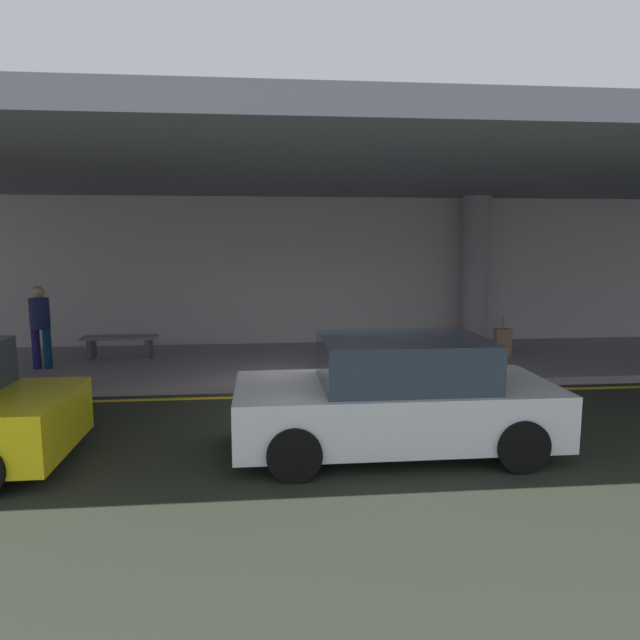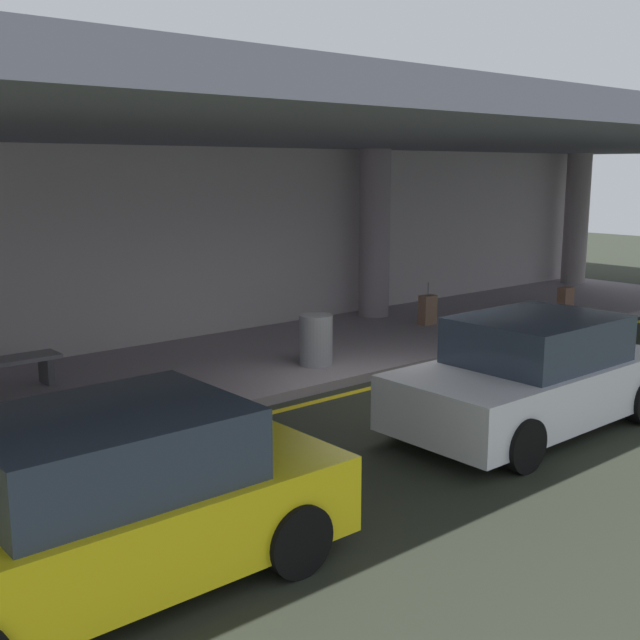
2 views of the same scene
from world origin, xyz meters
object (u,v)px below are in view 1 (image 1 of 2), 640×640
Objects in this scene: car_white at (396,397)px; suitcase_upright_primary at (502,342)px; support_column_left_mid at (475,271)px; traveler_with_luggage at (40,322)px; bench_metal at (120,342)px; trash_bin_steel at (332,350)px.

car_white reaches higher than suitcase_upright_primary.
support_column_left_mid is 9.89m from traveler_with_luggage.
suitcase_upright_primary is (3.63, 5.10, -0.25)m from car_white.
bench_metal is at bearing -165.80° from traveler_with_luggage.
support_column_left_mid is at bearing 33.92° from trash_bin_steel.
trash_bin_steel is (-3.86, -2.60, -1.40)m from support_column_left_mid.
traveler_with_luggage is at bearing -40.25° from car_white.
support_column_left_mid is 2.28× the size of bench_metal.
car_white reaches higher than trash_bin_steel.
car_white is at bearing -113.57° from suitcase_upright_primary.
trash_bin_steel is at bearing -87.30° from car_white.
support_column_left_mid reaches higher than trash_bin_steel.
trash_bin_steel is (-4.00, -1.11, 0.11)m from suitcase_upright_primary.
support_column_left_mid is 0.89× the size of car_white.
car_white is at bearing 119.55° from traveler_with_luggage.
car_white is 2.44× the size of traveler_with_luggage.
suitcase_upright_primary is 4.15m from trash_bin_steel.
trash_bin_steel is at bearing 149.50° from traveler_with_luggage.
bench_metal is at bearing 158.64° from trash_bin_steel.
car_white is (-3.49, -6.59, -1.26)m from support_column_left_mid.
traveler_with_luggage is 1.98× the size of trash_bin_steel.
car_white is 7.56m from bench_metal.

